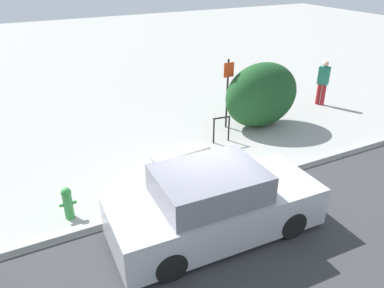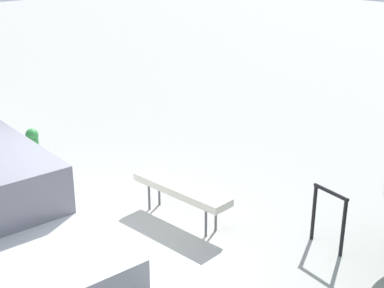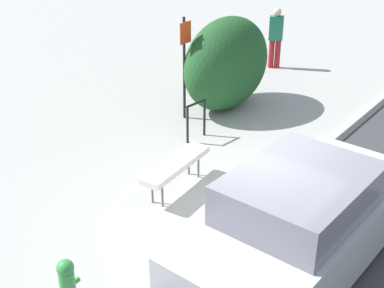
{
  "view_description": "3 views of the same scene",
  "coord_description": "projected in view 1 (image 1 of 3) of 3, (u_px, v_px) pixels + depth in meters",
  "views": [
    {
      "loc": [
        -3.68,
        -6.51,
        5.16
      ],
      "look_at": [
        -0.06,
        0.56,
        1.14
      ],
      "focal_mm": 35.0,
      "sensor_mm": 36.0,
      "label": 1
    },
    {
      "loc": [
        5.25,
        -3.04,
        3.79
      ],
      "look_at": [
        -0.19,
        1.76,
        1.01
      ],
      "focal_mm": 50.0,
      "sensor_mm": 36.0,
      "label": 2
    },
    {
      "loc": [
        -6.18,
        -3.76,
        4.94
      ],
      "look_at": [
        0.3,
        1.24,
        0.82
      ],
      "focal_mm": 50.0,
      "sensor_mm": 36.0,
      "label": 3
    }
  ],
  "objects": [
    {
      "name": "sign_post",
      "position": [
        228.0,
        88.0,
        11.93
      ],
      "size": [
        0.36,
        0.08,
        2.3
      ],
      "color": "black",
      "rests_on": "ground_plane"
    },
    {
      "name": "bench",
      "position": [
        181.0,
        153.0,
        9.87
      ],
      "size": [
        1.65,
        0.52,
        0.55
      ],
      "rotation": [
        0.0,
        0.0,
        0.09
      ],
      "color": "#515156",
      "rests_on": "ground_plane"
    },
    {
      "name": "shrub_hedge",
      "position": [
        262.0,
        95.0,
        12.22
      ],
      "size": [
        2.63,
        1.49,
        2.15
      ],
      "color": "#1E4C23",
      "rests_on": "ground_plane"
    },
    {
      "name": "pedestrian",
      "position": [
        323.0,
        81.0,
        14.07
      ],
      "size": [
        0.37,
        0.44,
        1.71
      ],
      "rotation": [
        0.0,
        0.0,
        5.2
      ],
      "color": "maroon",
      "rests_on": "ground_plane"
    },
    {
      "name": "ground_plane",
      "position": [
        205.0,
        195.0,
        8.99
      ],
      "size": [
        60.0,
        60.0,
        0.0
      ],
      "primitive_type": "plane",
      "color": "#9E9E99"
    },
    {
      "name": "bike_rack",
      "position": [
        221.0,
        127.0,
        11.36
      ],
      "size": [
        0.55,
        0.12,
        0.83
      ],
      "rotation": [
        0.0,
        0.0,
        -0.12
      ],
      "color": "black",
      "rests_on": "ground_plane"
    },
    {
      "name": "fire_hydrant",
      "position": [
        68.0,
        202.0,
        8.05
      ],
      "size": [
        0.36,
        0.22,
        0.77
      ],
      "color": "#338C3F",
      "rests_on": "ground_plane"
    },
    {
      "name": "parked_car_near",
      "position": [
        215.0,
        205.0,
        7.49
      ],
      "size": [
        4.34,
        1.86,
        1.52
      ],
      "rotation": [
        0.0,
        0.0,
        -0.03
      ],
      "color": "black",
      "rests_on": "ground_plane"
    },
    {
      "name": "curb",
      "position": [
        205.0,
        193.0,
        8.96
      ],
      "size": [
        60.0,
        0.2,
        0.13
      ],
      "color": "#A8A8A3",
      "rests_on": "ground_plane"
    }
  ]
}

